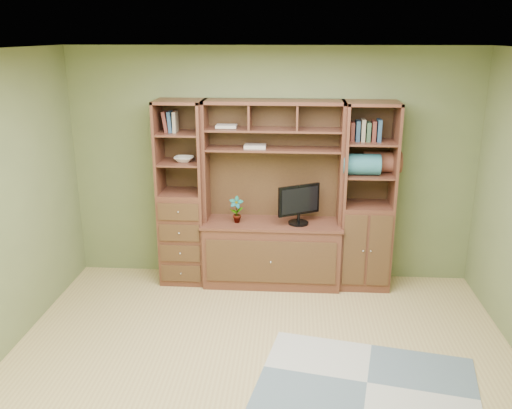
# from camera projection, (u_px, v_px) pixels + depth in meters

# --- Properties ---
(room) EXTENTS (4.60, 4.10, 2.64)m
(room) POSITION_uv_depth(u_px,v_px,m) (260.00, 227.00, 4.14)
(room) COLOR tan
(room) RESTS_ON ground
(center_hutch) EXTENTS (1.54, 0.53, 2.05)m
(center_hutch) POSITION_uv_depth(u_px,v_px,m) (272.00, 197.00, 5.87)
(center_hutch) COLOR #542B1D
(center_hutch) RESTS_ON ground
(left_tower) EXTENTS (0.50, 0.45, 2.05)m
(left_tower) POSITION_uv_depth(u_px,v_px,m) (182.00, 194.00, 5.98)
(left_tower) COLOR #542B1D
(left_tower) RESTS_ON ground
(right_tower) EXTENTS (0.55, 0.45, 2.05)m
(right_tower) POSITION_uv_depth(u_px,v_px,m) (367.00, 197.00, 5.84)
(right_tower) COLOR #542B1D
(right_tower) RESTS_ON ground
(rug) EXTENTS (1.92, 1.46, 0.01)m
(rug) POSITION_uv_depth(u_px,v_px,m) (367.00, 383.00, 4.39)
(rug) COLOR gray
(rug) RESTS_ON ground
(monitor) EXTENTS (0.54, 0.44, 0.60)m
(monitor) POSITION_uv_depth(u_px,v_px,m) (299.00, 197.00, 5.82)
(monitor) COLOR black
(monitor) RESTS_ON center_hutch
(orchid) EXTENTS (0.15, 0.10, 0.29)m
(orchid) POSITION_uv_depth(u_px,v_px,m) (236.00, 210.00, 5.91)
(orchid) COLOR #B7493E
(orchid) RESTS_ON center_hutch
(magazines) EXTENTS (0.23, 0.17, 0.04)m
(magazines) POSITION_uv_depth(u_px,v_px,m) (255.00, 146.00, 5.81)
(magazines) COLOR #B9AD9D
(magazines) RESTS_ON center_hutch
(bowl) EXTENTS (0.21, 0.21, 0.05)m
(bowl) POSITION_uv_depth(u_px,v_px,m) (184.00, 159.00, 5.86)
(bowl) COLOR white
(bowl) RESTS_ON left_tower
(blanket_teal) EXTENTS (0.39, 0.22, 0.22)m
(blanket_teal) POSITION_uv_depth(u_px,v_px,m) (362.00, 164.00, 5.69)
(blanket_teal) COLOR #29646E
(blanket_teal) RESTS_ON right_tower
(blanket_red) EXTENTS (0.40, 0.22, 0.22)m
(blanket_red) POSITION_uv_depth(u_px,v_px,m) (382.00, 162.00, 5.79)
(blanket_red) COLOR brown
(blanket_red) RESTS_ON right_tower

